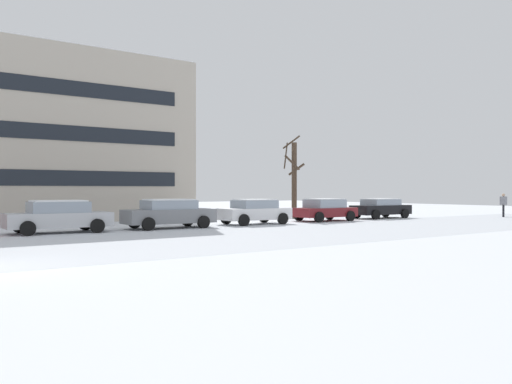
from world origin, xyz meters
TOP-DOWN VIEW (x-y plane):
  - parked_car_silver at (5.00, 10.06)m, footprint 4.57×2.22m
  - parked_car_gray at (10.34, 9.80)m, footprint 4.60×2.16m
  - parked_car_white at (15.69, 9.89)m, footprint 4.06×2.20m
  - parked_car_maroon at (21.04, 9.87)m, footprint 3.96×2.25m
  - parked_car_black at (26.39, 10.01)m, footprint 4.38×2.09m
  - pedestrian_crossing at (34.75, 6.01)m, footprint 0.40×0.43m
  - tree_far_mid at (21.23, 13.07)m, footprint 1.70×1.63m
  - building_far_right at (7.87, 21.09)m, footprint 15.98×8.44m

SIDE VIEW (x-z plane):
  - parked_car_black at x=26.39m, z-range 0.03..1.38m
  - parked_car_maroon at x=21.04m, z-range 0.02..1.41m
  - parked_car_white at x=15.69m, z-range 0.02..1.43m
  - parked_car_silver at x=5.00m, z-range 0.01..1.49m
  - parked_car_gray at x=10.34m, z-range 0.02..1.50m
  - pedestrian_crossing at x=34.75m, z-range 0.14..1.82m
  - tree_far_mid at x=21.23m, z-range -0.10..5.59m
  - building_far_right at x=7.87m, z-range 0.00..10.58m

